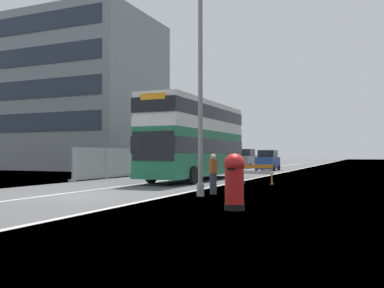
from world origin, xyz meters
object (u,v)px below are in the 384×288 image
red_pillar_postbox (234,179)px  pedestrian_at_kerb (213,174)px  car_oncoming_near (268,161)px  roadworks_barrier (257,172)px  lamppost_foreground (200,84)px  car_receding_mid (246,159)px  double_decker_bus (196,139)px

red_pillar_postbox → pedestrian_at_kerb: bearing=117.5°
car_oncoming_near → pedestrian_at_kerb: (3.59, -25.75, -0.14)m
roadworks_barrier → pedestrian_at_kerb: bearing=-92.8°
lamppost_foreground → car_receding_mid: bearing=102.9°
double_decker_bus → roadworks_barrier: 5.46m
car_oncoming_near → car_receding_mid: bearing=120.6°
double_decker_bus → car_receding_mid: (-3.77, 24.83, -1.57)m
car_oncoming_near → pedestrian_at_kerb: car_oncoming_near is taller
double_decker_bus → car_receding_mid: double_decker_bus is taller
double_decker_bus → car_oncoming_near: (0.66, 17.36, -1.66)m
car_oncoming_near → lamppost_foreground: bearing=-82.7°
car_oncoming_near → double_decker_bus: bearing=-92.2°
lamppost_foreground → car_oncoming_near: size_ratio=2.44×
lamppost_foreground → roadworks_barrier: size_ratio=5.28×
double_decker_bus → car_receding_mid: 25.17m
lamppost_foreground → car_receding_mid: lamppost_foreground is taller
double_decker_bus → lamppost_foreground: (4.10, -9.43, 1.79)m
car_receding_mid → double_decker_bus: bearing=-81.4°
red_pillar_postbox → pedestrian_at_kerb: red_pillar_postbox is taller
lamppost_foreground → roadworks_barrier: (0.45, 7.15, -3.75)m
red_pillar_postbox → car_oncoming_near: (-5.88, 30.15, 0.06)m
roadworks_barrier → red_pillar_postbox: bearing=-79.3°
roadworks_barrier → pedestrian_at_kerb: 6.12m
lamppost_foreground → roadworks_barrier: bearing=86.4°
red_pillar_postbox → roadworks_barrier: size_ratio=0.94×
red_pillar_postbox → pedestrian_at_kerb: 4.96m
double_decker_bus → pedestrian_at_kerb: bearing=-63.1°
roadworks_barrier → lamppost_foreground: bearing=-93.6°
double_decker_bus → pedestrian_at_kerb: (4.25, -8.39, -1.80)m
red_pillar_postbox → pedestrian_at_kerb: size_ratio=1.01×
lamppost_foreground → double_decker_bus: bearing=113.5°
car_oncoming_near → car_receding_mid: (-4.43, 7.48, 0.09)m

